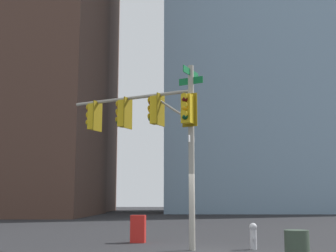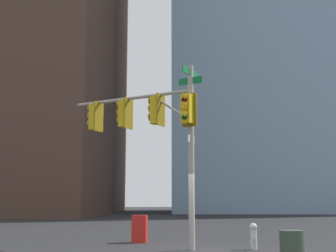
# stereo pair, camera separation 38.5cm
# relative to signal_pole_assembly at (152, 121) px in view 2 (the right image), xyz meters

# --- Properties ---
(ground_plane) EXTENTS (200.00, 200.00, 0.00)m
(ground_plane) POSITION_rel_signal_pole_assembly_xyz_m (1.03, 1.62, -4.44)
(ground_plane) COLOR #262628
(signal_pole_assembly) EXTENTS (2.89, 4.88, 6.29)m
(signal_pole_assembly) POSITION_rel_signal_pole_assembly_xyz_m (0.00, 0.00, 0.00)
(signal_pole_assembly) COLOR #9E998C
(signal_pole_assembly) RESTS_ON ground_plane
(fire_hydrant) EXTENTS (0.34, 0.26, 0.87)m
(fire_hydrant) POSITION_rel_signal_pole_assembly_xyz_m (0.39, 3.47, -3.97)
(fire_hydrant) COLOR #B2B2B7
(fire_hydrant) RESTS_ON ground_plane
(litter_bin) EXTENTS (0.56, 0.56, 0.95)m
(litter_bin) POSITION_rel_signal_pole_assembly_xyz_m (5.35, 3.58, -3.96)
(litter_bin) COLOR #384738
(litter_bin) RESTS_ON ground_plane
(newspaper_box) EXTENTS (0.49, 0.60, 1.05)m
(newspaper_box) POSITION_rel_signal_pole_assembly_xyz_m (-2.04, -0.58, -3.91)
(newspaper_box) COLOR red
(newspaper_box) RESTS_ON ground_plane
(building_brick_midblock) EXTENTS (17.12, 16.55, 29.29)m
(building_brick_midblock) POSITION_rel_signal_pole_assembly_xyz_m (-33.61, -17.28, 10.21)
(building_brick_midblock) COLOR brown
(building_brick_midblock) RESTS_ON ground_plane
(building_brick_farside) EXTENTS (20.29, 14.91, 50.38)m
(building_brick_farside) POSITION_rel_signal_pole_assembly_xyz_m (-49.42, -15.87, 20.75)
(building_brick_farside) COLOR brown
(building_brick_farside) RESTS_ON ground_plane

